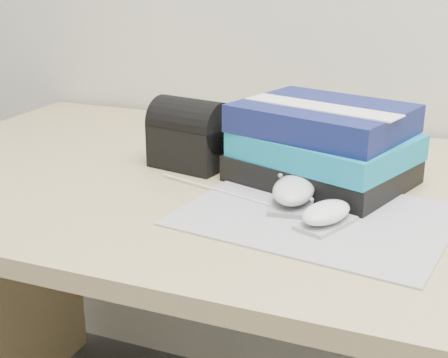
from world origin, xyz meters
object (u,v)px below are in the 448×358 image
at_px(desk, 316,294).
at_px(mouse_front, 326,214).
at_px(mouse_rear, 294,192).
at_px(book_stack, 323,145).
at_px(pouch, 190,134).

bearing_deg(desk, mouse_front, -75.61).
bearing_deg(mouse_rear, book_stack, 83.97).
relative_size(mouse_rear, mouse_front, 1.17).
xyz_separation_m(mouse_rear, mouse_front, (0.06, -0.06, -0.00)).
bearing_deg(pouch, book_stack, 1.58).
relative_size(book_stack, pouch, 2.21).
distance_m(mouse_rear, pouch, 0.26).
xyz_separation_m(desk, mouse_rear, (-0.01, -0.15, 0.26)).
height_order(mouse_rear, book_stack, book_stack).
distance_m(desk, book_stack, 0.30).
bearing_deg(pouch, mouse_front, -31.53).
xyz_separation_m(book_stack, pouch, (-0.24, -0.01, -0.00)).
height_order(book_stack, pouch, book_stack).
xyz_separation_m(desk, pouch, (-0.24, -0.03, 0.30)).
bearing_deg(book_stack, pouch, -178.42).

